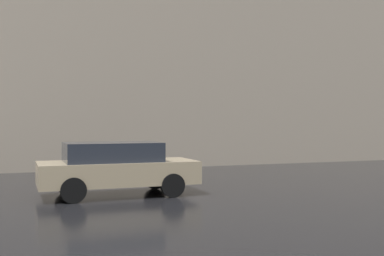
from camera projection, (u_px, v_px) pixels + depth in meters
haussmann_block_corner at (201, 6)px, 30.07m from camera, size 17.61×28.97×19.64m
car_champagne at (116, 167)px, 12.25m from camera, size 1.85×4.10×1.41m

